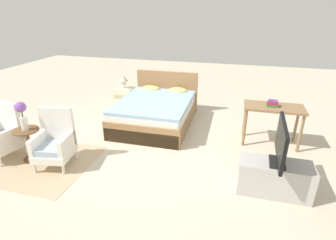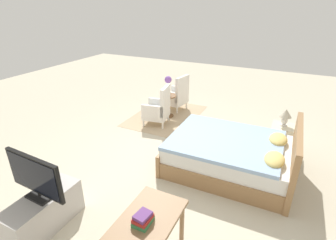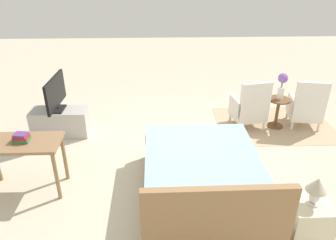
{
  "view_description": "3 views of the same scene",
  "coord_description": "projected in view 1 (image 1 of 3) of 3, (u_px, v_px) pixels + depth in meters",
  "views": [
    {
      "loc": [
        1.39,
        -4.13,
        2.4
      ],
      "look_at": [
        0.31,
        -0.08,
        0.57
      ],
      "focal_mm": 28.0,
      "sensor_mm": 36.0,
      "label": 1
    },
    {
      "loc": [
        3.61,
        1.62,
        2.66
      ],
      "look_at": [
        -0.0,
        -0.13,
        0.82
      ],
      "focal_mm": 28.0,
      "sensor_mm": 36.0,
      "label": 2
    },
    {
      "loc": [
        0.33,
        4.23,
        2.91
      ],
      "look_at": [
        0.18,
        -0.09,
        0.66
      ],
      "focal_mm": 35.0,
      "sensor_mm": 36.0,
      "label": 3
    }
  ],
  "objects": [
    {
      "name": "bed",
      "position": [
        156.0,
        111.0,
        5.72
      ],
      "size": [
        1.52,
        2.03,
        0.96
      ],
      "color": "#997047",
      "rests_on": "ground_plane"
    },
    {
      "name": "table_lamp",
      "position": [
        123.0,
        79.0,
        6.4
      ],
      "size": [
        0.22,
        0.22,
        0.33
      ],
      "color": "silver",
      "rests_on": "nightstand"
    },
    {
      "name": "tv_flatscreen",
      "position": [
        281.0,
        143.0,
        3.37
      ],
      "size": [
        0.22,
        0.87,
        0.58
      ],
      "color": "black",
      "rests_on": "tv_stand"
    },
    {
      "name": "side_table",
      "position": [
        29.0,
        141.0,
        4.34
      ],
      "size": [
        0.4,
        0.4,
        0.55
      ],
      "color": "brown",
      "rests_on": "ground_plane"
    },
    {
      "name": "armchair_by_window_left",
      "position": [
        3.0,
        135.0,
        4.45
      ],
      "size": [
        0.62,
        0.62,
        0.92
      ],
      "color": "white",
      "rests_on": "floor_rug"
    },
    {
      "name": "armchair_by_window_right",
      "position": [
        55.0,
        143.0,
        4.2
      ],
      "size": [
        0.63,
        0.63,
        0.92
      ],
      "color": "white",
      "rests_on": "floor_rug"
    },
    {
      "name": "tv_stand",
      "position": [
        274.0,
        178.0,
        3.59
      ],
      "size": [
        0.96,
        0.4,
        0.47
      ],
      "color": "#B7B2AD",
      "rests_on": "ground_plane"
    },
    {
      "name": "flower_vase",
      "position": [
        22.0,
        113.0,
        4.14
      ],
      "size": [
        0.17,
        0.17,
        0.48
      ],
      "color": "silver",
      "rests_on": "side_table"
    },
    {
      "name": "ground_plane",
      "position": [
        153.0,
        144.0,
        4.95
      ],
      "size": [
        16.0,
        16.0,
        0.0
      ],
      "primitive_type": "plane",
      "color": "beige"
    },
    {
      "name": "book_stack",
      "position": [
        272.0,
        104.0,
        4.68
      ],
      "size": [
        0.2,
        0.15,
        0.11
      ],
      "color": "#337A47",
      "rests_on": "vanity_desk"
    },
    {
      "name": "floor_rug",
      "position": [
        30.0,
        160.0,
        4.42
      ],
      "size": [
        2.1,
        1.5,
        0.01
      ],
      "color": "tan",
      "rests_on": "ground_plane"
    },
    {
      "name": "nightstand",
      "position": [
        125.0,
        98.0,
        6.59
      ],
      "size": [
        0.44,
        0.41,
        0.54
      ],
      "color": "beige",
      "rests_on": "ground_plane"
    },
    {
      "name": "vanity_desk",
      "position": [
        273.0,
        112.0,
        4.74
      ],
      "size": [
        1.04,
        0.52,
        0.75
      ],
      "color": "#8E6B47",
      "rests_on": "ground_plane"
    }
  ]
}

